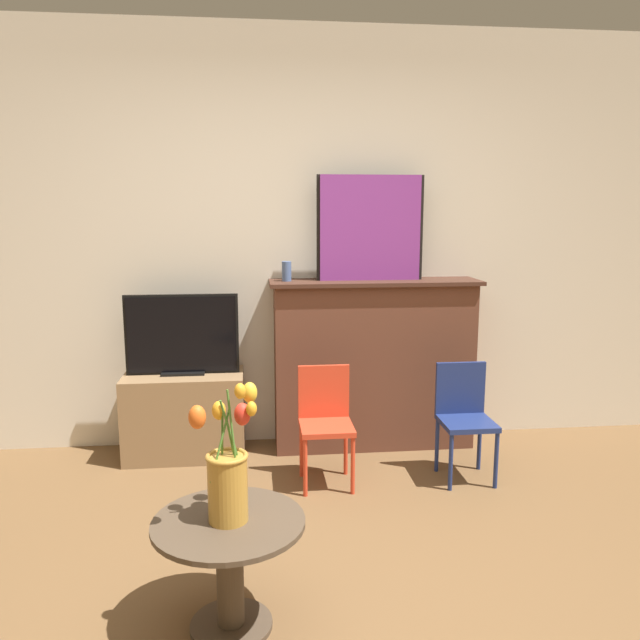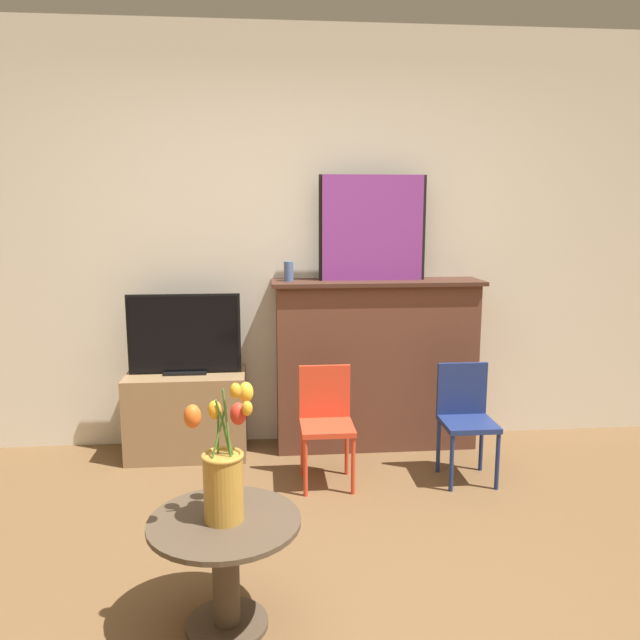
# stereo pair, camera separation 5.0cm
# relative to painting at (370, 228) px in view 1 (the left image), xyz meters

# --- Properties ---
(wall_back) EXTENTS (8.00, 0.06, 2.70)m
(wall_back) POSITION_rel_painting_xyz_m (-0.49, 0.18, -0.09)
(wall_back) COLOR beige
(wall_back) RESTS_ON ground
(fireplace_mantel) EXTENTS (1.35, 0.35, 1.11)m
(fireplace_mantel) POSITION_rel_painting_xyz_m (0.03, -0.01, -0.87)
(fireplace_mantel) COLOR brown
(fireplace_mantel) RESTS_ON ground
(painting) EXTENTS (0.68, 0.03, 0.66)m
(painting) POSITION_rel_painting_xyz_m (0.00, 0.00, 0.00)
(painting) COLOR black
(painting) RESTS_ON fireplace_mantel
(mantel_candle) EXTENTS (0.06, 0.06, 0.12)m
(mantel_candle) POSITION_rel_painting_xyz_m (-0.53, -0.01, -0.27)
(mantel_candle) COLOR #4C6699
(mantel_candle) RESTS_ON fireplace_mantel
(tv_stand) EXTENTS (0.74, 0.40, 0.54)m
(tv_stand) POSITION_rel_painting_xyz_m (-1.19, -0.07, -1.17)
(tv_stand) COLOR olive
(tv_stand) RESTS_ON ground
(tv_monitor) EXTENTS (0.70, 0.12, 0.50)m
(tv_monitor) POSITION_rel_painting_xyz_m (-1.19, -0.06, -0.66)
(tv_monitor) COLOR black
(tv_monitor) RESTS_ON tv_stand
(chair_red) EXTENTS (0.30, 0.30, 0.67)m
(chair_red) POSITION_rel_painting_xyz_m (-0.35, -0.55, -1.05)
(chair_red) COLOR red
(chair_red) RESTS_ON ground
(chair_blue) EXTENTS (0.30, 0.30, 0.67)m
(chair_blue) POSITION_rel_painting_xyz_m (0.46, -0.56, -1.05)
(chair_blue) COLOR navy
(chair_blue) RESTS_ON ground
(side_table) EXTENTS (0.56, 0.56, 0.43)m
(side_table) POSITION_rel_painting_xyz_m (-0.85, -1.79, -1.15)
(side_table) COLOR #4C3D2D
(side_table) RESTS_ON ground
(vase_tulips) EXTENTS (0.24, 0.22, 0.52)m
(vase_tulips) POSITION_rel_painting_xyz_m (-0.85, -1.79, -0.82)
(vase_tulips) COLOR #B78433
(vase_tulips) RESTS_ON side_table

